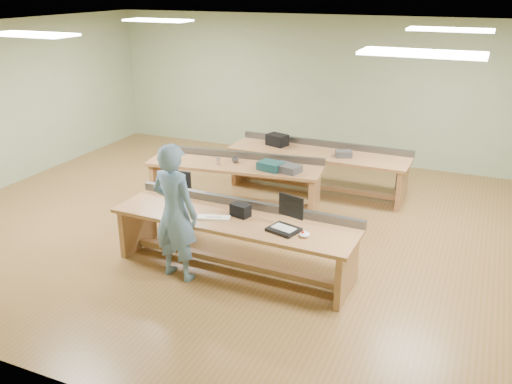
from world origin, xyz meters
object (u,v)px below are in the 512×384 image
workbench_mid (235,174)px  parts_bin_grey (287,168)px  mug (235,160)px  workbench_front (235,230)px  drinks_can (218,161)px  workbench_back (319,161)px  person (175,213)px  task_chair (176,209)px  camera_bag (240,210)px  parts_bin_teal (271,166)px  laptop_base (284,230)px

workbench_mid → parts_bin_grey: 0.99m
mug → workbench_front: bearing=-64.7°
workbench_mid → parts_bin_grey: parts_bin_grey is taller
drinks_can → workbench_back: bearing=45.9°
parts_bin_grey → drinks_can: size_ratio=3.44×
person → task_chair: bearing=-49.6°
camera_bag → parts_bin_grey: camera_bag is taller
parts_bin_teal → person: bearing=-97.3°
workbench_mid → task_chair: 1.34m
laptop_base → mug: size_ratio=3.02×
task_chair → workbench_front: bearing=-35.2°
workbench_front → task_chair: 1.62m
laptop_base → mug: bearing=143.8°
laptop_base → parts_bin_grey: (-0.75, 2.12, 0.04)m
task_chair → mug: task_chair is taller
task_chair → parts_bin_grey: bearing=34.7°
workbench_back → parts_bin_grey: parts_bin_grey is taller
drinks_can → camera_bag: bearing=-55.1°
workbench_mid → mug: workbench_mid is taller
workbench_front → parts_bin_teal: 1.99m
camera_bag → parts_bin_grey: bearing=106.7°
person → camera_bag: size_ratio=7.26×
parts_bin_grey → mug: 0.97m
parts_bin_teal → camera_bag: bearing=-79.8°
workbench_back → mug: workbench_back is taller
workbench_mid → camera_bag: camera_bag is taller
workbench_front → workbench_back: same height
workbench_front → workbench_mid: (-0.97, 2.03, -0.01)m
camera_bag → parts_bin_grey: size_ratio=0.57×
workbench_front → parts_bin_grey: 1.99m
workbench_front → mug: size_ratio=27.45×
workbench_mid → drinks_can: 0.38m
person → mug: person is taller
parts_bin_teal → workbench_mid: bearing=174.0°
workbench_mid → person: size_ratio=1.68×
parts_bin_grey → workbench_back: bearing=83.1°
person → mug: size_ratio=15.00×
task_chair → workbench_back: bearing=51.9°
parts_bin_teal → mug: size_ratio=3.15×
workbench_mid → workbench_back: same height
camera_bag → task_chair: camera_bag is taller
parts_bin_grey → parts_bin_teal: bearing=-175.8°
laptop_base → camera_bag: 0.72m
laptop_base → task_chair: 2.37m
person → workbench_front: bearing=-132.4°
workbench_back → workbench_mid: bearing=-131.9°
drinks_can → mug: bearing=44.9°
task_chair → camera_bag: bearing=-32.4°
camera_bag → mug: bearing=132.0°
workbench_back → camera_bag: size_ratio=13.09×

